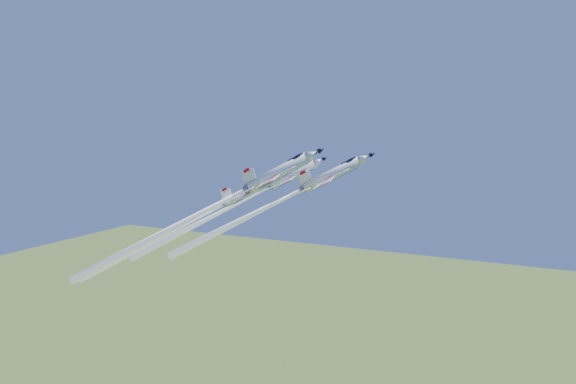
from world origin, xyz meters
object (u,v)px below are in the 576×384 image
at_px(jet_lead, 270,206).
at_px(jet_right, 192,217).
at_px(jet_left, 227,209).
at_px(jet_slot, 179,228).

distance_m(jet_lead, jet_right, 15.30).
xyz_separation_m(jet_left, jet_right, (-0.82, -11.16, -0.14)).
height_order(jet_right, jet_slot, jet_right).
distance_m(jet_left, jet_right, 11.19).
bearing_deg(jet_slot, jet_left, 144.02).
relative_size(jet_lead, jet_right, 0.79).
bearing_deg(jet_left, jet_right, -14.26).
distance_m(jet_left, jet_slot, 11.49).
distance_m(jet_lead, jet_slot, 19.01).
bearing_deg(jet_slot, jet_lead, 99.67).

